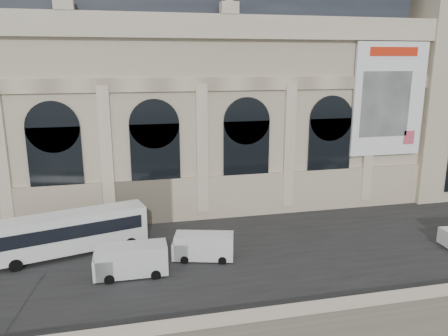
{
  "coord_description": "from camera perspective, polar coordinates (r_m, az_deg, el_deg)",
  "views": [
    {
      "loc": [
        -7.0,
        -23.81,
        23.38
      ],
      "look_at": [
        3.49,
        22.0,
        11.81
      ],
      "focal_mm": 35.0,
      "sensor_mm": 36.0,
      "label": 1
    }
  ],
  "objects": [
    {
      "name": "clock_pavilion",
      "position": [
        66.02,
        26.15,
        12.49
      ],
      "size": [
        13.0,
        14.72,
        36.7
      ],
      "color": "beige",
      "rests_on": "quay"
    },
    {
      "name": "museum",
      "position": [
        54.8,
        -11.98,
        9.71
      ],
      "size": [
        69.0,
        18.7,
        29.1
      ],
      "color": "beige",
      "rests_on": "quay"
    },
    {
      "name": "street",
      "position": [
        42.19,
        -2.24,
        -10.47
      ],
      "size": [
        160.0,
        24.0,
        0.06
      ],
      "primitive_type": "cube",
      "color": "#2D2D2D",
      "rests_on": "quay"
    },
    {
      "name": "quay",
      "position": [
        62.64,
        -5.81,
        -5.24
      ],
      "size": [
        160.0,
        70.0,
        6.0
      ],
      "primitive_type": "cube",
      "color": "gray",
      "rests_on": "ground"
    },
    {
      "name": "bus_left",
      "position": [
        42.63,
        -19.19,
        -7.85
      ],
      "size": [
        13.55,
        6.08,
        3.92
      ],
      "color": "white",
      "rests_on": "quay"
    },
    {
      "name": "parapet",
      "position": [
        30.43,
        2.75,
        -19.62
      ],
      "size": [
        160.0,
        1.4,
        1.21
      ],
      "color": "gray",
      "rests_on": "quay"
    },
    {
      "name": "van_c",
      "position": [
        39.7,
        -3.09,
        -10.21
      ],
      "size": [
        5.73,
        3.35,
        2.4
      ],
      "color": "silver",
      "rests_on": "quay"
    },
    {
      "name": "van_b",
      "position": [
        37.59,
        -12.5,
        -11.75
      ],
      "size": [
        6.01,
        2.55,
        2.66
      ],
      "color": "silver",
      "rests_on": "quay"
    }
  ]
}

